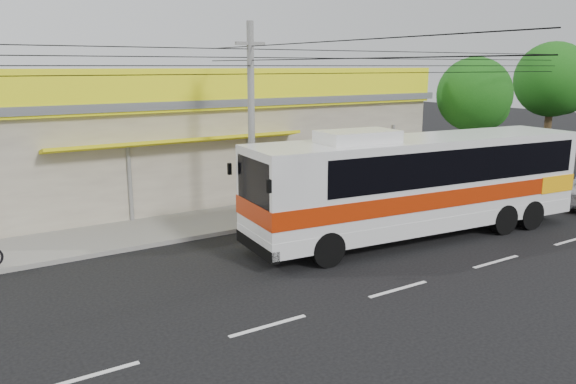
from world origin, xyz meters
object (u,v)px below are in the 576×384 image
at_px(tree_near, 477,97).
at_px(tree_far, 555,82).
at_px(utility_pole, 250,60).
at_px(coach_bus, 424,178).

xyz_separation_m(tree_near, tree_far, (7.37, 0.50, 0.63)).
height_order(utility_pole, tree_near, utility_pole).
relative_size(tree_near, tree_far, 0.87).
height_order(tree_near, tree_far, tree_far).
xyz_separation_m(utility_pole, tree_far, (21.80, 2.88, -1.11)).
bearing_deg(tree_near, tree_far, 3.86).
bearing_deg(tree_far, utility_pole, -172.46).
bearing_deg(tree_far, tree_near, -176.14).
height_order(utility_pole, tree_far, utility_pole).
bearing_deg(utility_pole, coach_bus, -36.72).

